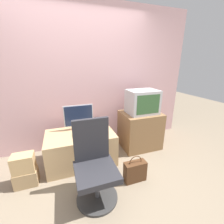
# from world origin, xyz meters

# --- Properties ---
(ground_plane) EXTENTS (12.00, 12.00, 0.00)m
(ground_plane) POSITION_xyz_m (0.00, 0.00, 0.00)
(ground_plane) COLOR #7F705B
(wall_back) EXTENTS (4.40, 0.05, 2.60)m
(wall_back) POSITION_xyz_m (0.00, 1.32, 1.30)
(wall_back) COLOR #CC9EA3
(wall_back) RESTS_ON ground_plane
(desk) EXTENTS (1.07, 0.66, 0.52)m
(desk) POSITION_xyz_m (-0.13, 0.74, 0.26)
(desk) COLOR tan
(desk) RESTS_ON ground_plane
(side_stand) EXTENTS (0.72, 0.59, 0.70)m
(side_stand) POSITION_xyz_m (1.03, 0.86, 0.35)
(side_stand) COLOR olive
(side_stand) RESTS_ON ground_plane
(main_monitor) EXTENTS (0.48, 0.17, 0.42)m
(main_monitor) POSITION_xyz_m (-0.11, 0.90, 0.73)
(main_monitor) COLOR silver
(main_monitor) RESTS_ON desk
(keyboard) EXTENTS (0.32, 0.14, 0.01)m
(keyboard) POSITION_xyz_m (-0.09, 0.66, 0.53)
(keyboard) COLOR white
(keyboard) RESTS_ON desk
(mouse) EXTENTS (0.06, 0.04, 0.02)m
(mouse) POSITION_xyz_m (0.12, 0.68, 0.53)
(mouse) COLOR black
(mouse) RESTS_ON desk
(crt_tv) EXTENTS (0.54, 0.40, 0.43)m
(crt_tv) POSITION_xyz_m (1.04, 0.84, 0.91)
(crt_tv) COLOR #B7B7BC
(crt_tv) RESTS_ON side_stand
(office_chair) EXTENTS (0.50, 0.50, 0.97)m
(office_chair) POSITION_xyz_m (-0.06, -0.00, 0.41)
(office_chair) COLOR #333333
(office_chair) RESTS_ON ground_plane
(cardboard_box_lower) EXTENTS (0.29, 0.21, 0.22)m
(cardboard_box_lower) POSITION_xyz_m (-0.92, 0.47, 0.11)
(cardboard_box_lower) COLOR #A3845B
(cardboard_box_lower) RESTS_ON ground_plane
(cardboard_box_upper) EXTENTS (0.27, 0.19, 0.24)m
(cardboard_box_upper) POSITION_xyz_m (-0.92, 0.47, 0.34)
(cardboard_box_upper) COLOR tan
(cardboard_box_upper) RESTS_ON cardboard_box_lower
(handbag) EXTENTS (0.31, 0.13, 0.40)m
(handbag) POSITION_xyz_m (0.51, 0.05, 0.15)
(handbag) COLOR #4C2D19
(handbag) RESTS_ON ground_plane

